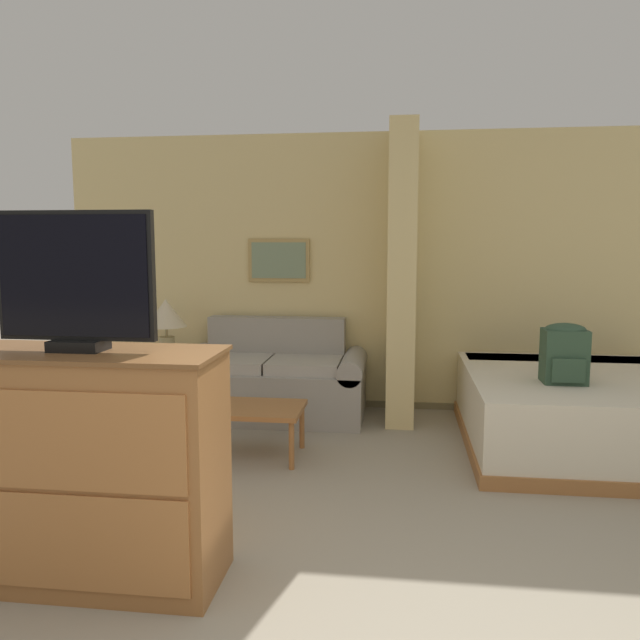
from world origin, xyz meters
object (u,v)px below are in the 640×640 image
(tv, at_px, (75,282))
(bed, at_px, (579,411))
(coffee_table, at_px, (254,412))
(backpack, at_px, (564,352))
(couch, at_px, (271,381))
(table_lamp, at_px, (166,315))
(tv_dresser, at_px, (84,467))

(tv, xyz_separation_m, bed, (2.84, 2.28, -1.12))
(coffee_table, relative_size, backpack, 1.66)
(couch, relative_size, bed, 0.89)
(couch, distance_m, table_lamp, 1.15)
(tv_dresser, relative_size, tv, 1.76)
(tv_dresser, bearing_deg, tv, 90.00)
(table_lamp, bearing_deg, coffee_table, -45.23)
(bed, distance_m, backpack, 0.62)
(coffee_table, relative_size, bed, 0.38)
(table_lamp, relative_size, tv, 0.66)
(coffee_table, bearing_deg, couch, 95.08)
(coffee_table, distance_m, tv, 2.10)
(tv, height_order, backpack, tv)
(tv_dresser, xyz_separation_m, tv, (0.00, 0.00, 0.86))
(tv, bearing_deg, table_lamp, 103.66)
(coffee_table, height_order, tv, tv)
(coffee_table, distance_m, backpack, 2.30)
(table_lamp, bearing_deg, couch, 0.49)
(tv, bearing_deg, couch, 84.19)
(table_lamp, bearing_deg, bed, -9.15)
(coffee_table, relative_size, tv, 0.98)
(coffee_table, bearing_deg, table_lamp, 134.77)
(tv_dresser, bearing_deg, backpack, 37.01)
(tv_dresser, bearing_deg, table_lamp, 103.65)
(tv, relative_size, bed, 0.38)
(coffee_table, xyz_separation_m, bed, (2.45, 0.52, -0.04))
(table_lamp, height_order, backpack, table_lamp)
(backpack, bearing_deg, table_lamp, 165.41)
(bed, bearing_deg, backpack, -124.94)
(tv_dresser, xyz_separation_m, bed, (2.84, 2.28, -0.26))
(couch, distance_m, bed, 2.61)
(couch, height_order, bed, couch)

